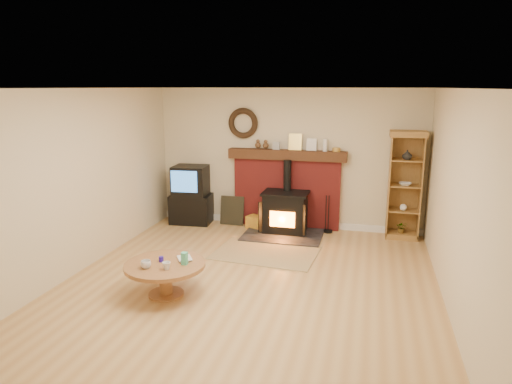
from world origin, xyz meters
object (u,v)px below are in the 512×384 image
(wood_stove, at_px, (285,213))
(curio_cabinet, at_px, (405,185))
(tv_unit, at_px, (191,196))
(coffee_table, at_px, (165,269))

(wood_stove, xyz_separation_m, curio_cabinet, (2.06, 0.28, 0.58))
(wood_stove, relative_size, tv_unit, 1.24)
(curio_cabinet, bearing_deg, wood_stove, -172.29)
(curio_cabinet, xyz_separation_m, coffee_table, (-3.05, -3.18, -0.59))
(tv_unit, xyz_separation_m, coffee_table, (0.91, -3.10, -0.19))
(coffee_table, bearing_deg, curio_cabinet, 46.25)
(curio_cabinet, bearing_deg, coffee_table, -133.75)
(wood_stove, height_order, curio_cabinet, curio_cabinet)
(tv_unit, relative_size, curio_cabinet, 0.60)
(tv_unit, xyz_separation_m, curio_cabinet, (3.96, 0.09, 0.41))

